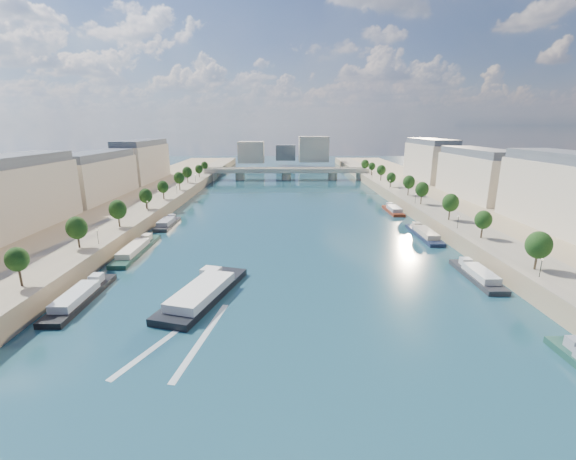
{
  "coord_description": "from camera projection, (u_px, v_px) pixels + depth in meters",
  "views": [
    {
      "loc": [
        -1.97,
        -30.81,
        36.32
      ],
      "look_at": [
        -0.62,
        84.28,
        5.0
      ],
      "focal_mm": 24.0,
      "sensor_mm": 36.0,
      "label": 1
    }
  ],
  "objects": [
    {
      "name": "skyline",
      "position": [
        289.0,
        151.0,
        343.76
      ],
      "size": [
        79.0,
        42.0,
        22.0
      ],
      "color": "#BEAA92",
      "rests_on": "ground"
    },
    {
      "name": "ground",
      "position": [
        289.0,
        232.0,
        135.77
      ],
      "size": [
        700.0,
        700.0,
        0.0
      ],
      "primitive_type": "plane",
      "color": "#0B2E33",
      "rests_on": "ground"
    },
    {
      "name": "trees_left",
      "position": [
        132.0,
        202.0,
        134.33
      ],
      "size": [
        4.8,
        268.8,
        8.26
      ],
      "color": "#382B1E",
      "rests_on": "ground"
    },
    {
      "name": "pave_right",
      "position": [
        451.0,
        218.0,
        135.08
      ],
      "size": [
        14.0,
        520.0,
        0.1
      ],
      "primitive_type": "cube",
      "color": "gray",
      "rests_on": "quay_right"
    },
    {
      "name": "buildings_right",
      "position": [
        515.0,
        180.0,
        143.98
      ],
      "size": [
        16.0,
        226.0,
        23.2
      ],
      "color": "#BEAA92",
      "rests_on": "ground"
    },
    {
      "name": "pave_left",
      "position": [
        126.0,
        219.0,
        133.8
      ],
      "size": [
        14.0,
        520.0,
        0.1
      ],
      "primitive_type": "cube",
      "color": "gray",
      "rests_on": "quay_left"
    },
    {
      "name": "buildings_left",
      "position": [
        59.0,
        181.0,
        142.07
      ],
      "size": [
        16.0,
        226.0,
        23.2
      ],
      "color": "#BEAA92",
      "rests_on": "ground"
    },
    {
      "name": "quay_right",
      "position": [
        493.0,
        225.0,
        135.92
      ],
      "size": [
        44.0,
        520.0,
        5.0
      ],
      "primitive_type": "cube",
      "color": "#9E8460",
      "rests_on": "ground"
    },
    {
      "name": "lamps_right",
      "position": [
        434.0,
        207.0,
        139.14
      ],
      "size": [
        0.36,
        200.36,
        4.28
      ],
      "color": "black",
      "rests_on": "ground"
    },
    {
      "name": "moored_barges_left",
      "position": [
        96.0,
        284.0,
        88.86
      ],
      "size": [
        5.0,
        150.28,
        3.6
      ],
      "color": "#181E36",
      "rests_on": "ground"
    },
    {
      "name": "trees_right",
      "position": [
        436.0,
        197.0,
        143.28
      ],
      "size": [
        4.8,
        268.8,
        8.26
      ],
      "color": "#382B1E",
      "rests_on": "ground"
    },
    {
      "name": "quay_left",
      "position": [
        83.0,
        226.0,
        134.3
      ],
      "size": [
        44.0,
        520.0,
        5.0
      ],
      "primitive_type": "cube",
      "color": "#9E8460",
      "rests_on": "ground"
    },
    {
      "name": "wake",
      "position": [
        185.0,
        338.0,
        68.04
      ],
      "size": [
        14.8,
        25.85,
        0.04
      ],
      "color": "silver",
      "rests_on": "ground"
    },
    {
      "name": "tour_barge",
      "position": [
        203.0,
        293.0,
        83.73
      ],
      "size": [
        16.32,
        30.56,
        3.99
      ],
      "rotation": [
        0.0,
        0.0,
        -0.29
      ],
      "color": "black",
      "rests_on": "ground"
    },
    {
      "name": "bridge",
      "position": [
        286.0,
        172.0,
        265.14
      ],
      "size": [
        112.0,
        12.0,
        8.15
      ],
      "color": "#C1B79E",
      "rests_on": "ground"
    },
    {
      "name": "lamps_left",
      "position": [
        126.0,
        217.0,
        123.49
      ],
      "size": [
        0.36,
        200.36,
        4.28
      ],
      "color": "black",
      "rests_on": "ground"
    },
    {
      "name": "moored_barges_right",
      "position": [
        477.0,
        275.0,
        94.31
      ],
      "size": [
        5.0,
        163.53,
        3.6
      ],
      "color": "black",
      "rests_on": "ground"
    }
  ]
}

